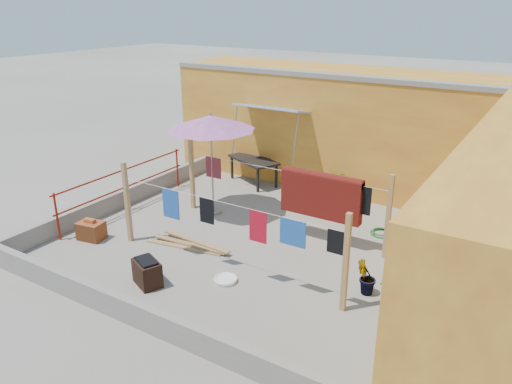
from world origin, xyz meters
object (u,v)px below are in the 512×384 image
at_px(brick_stack, 91,230).
at_px(plant_back_a, 332,185).
at_px(water_jug_b, 429,232).
at_px(water_jug_a, 438,280).
at_px(patio_umbrella, 211,123).
at_px(white_basin, 226,279).
at_px(outdoor_table, 254,161).
at_px(green_hose, 382,233).
at_px(brazier, 147,272).

height_order(brick_stack, plant_back_a, plant_back_a).
distance_m(water_jug_b, plant_back_a, 3.01).
relative_size(brick_stack, water_jug_a, 1.76).
bearing_deg(patio_umbrella, white_basin, -49.59).
bearing_deg(plant_back_a, outdoor_table, -179.61).
bearing_deg(green_hose, brick_stack, -145.94).
height_order(patio_umbrella, brick_stack, patio_umbrella).
height_order(outdoor_table, plant_back_a, plant_back_a).
xyz_separation_m(brick_stack, white_basin, (3.56, 0.09, -0.17)).
relative_size(outdoor_table, plant_back_a, 2.15).
bearing_deg(green_hose, white_basin, -117.20).
bearing_deg(white_basin, outdoor_table, 116.70).
xyz_separation_m(patio_umbrella, water_jug_a, (5.57, -0.61, -2.12)).
xyz_separation_m(brick_stack, water_jug_a, (6.98, 2.00, -0.05)).
bearing_deg(water_jug_b, white_basin, -125.89).
relative_size(white_basin, plant_back_a, 0.56).
height_order(patio_umbrella, green_hose, patio_umbrella).
relative_size(outdoor_table, green_hose, 3.38).
bearing_deg(white_basin, water_jug_a, 29.07).
distance_m(brazier, water_jug_b, 6.13).
relative_size(patio_umbrella, water_jug_b, 6.76).
relative_size(green_hose, plant_back_a, 0.64).
height_order(brazier, white_basin, brazier).
distance_m(brick_stack, plant_back_a, 6.12).
bearing_deg(green_hose, plant_back_a, 143.52).
xyz_separation_m(outdoor_table, brick_stack, (-1.10, -4.99, -0.45)).
height_order(water_jug_b, green_hose, water_jug_b).
distance_m(water_jug_a, plant_back_a, 4.59).
relative_size(water_jug_b, green_hose, 0.73).
bearing_deg(outdoor_table, plant_back_a, 0.39).
distance_m(outdoor_table, water_jug_a, 6.62).
height_order(patio_umbrella, water_jug_b, patio_umbrella).
relative_size(outdoor_table, water_jug_a, 5.02).
bearing_deg(water_jug_a, patio_umbrella, 173.71).
xyz_separation_m(water_jug_a, water_jug_b, (-0.65, 1.94, 0.01)).
bearing_deg(patio_umbrella, water_jug_a, -6.29).
distance_m(outdoor_table, green_hose, 4.53).
height_order(green_hose, plant_back_a, plant_back_a).
height_order(outdoor_table, brick_stack, outdoor_table).
bearing_deg(green_hose, outdoor_table, 162.48).
xyz_separation_m(outdoor_table, green_hose, (4.28, -1.35, -0.62)).
distance_m(patio_umbrella, brick_stack, 3.62).
bearing_deg(water_jug_a, brazier, -149.13).
bearing_deg(brazier, green_hose, 55.70).
xyz_separation_m(outdoor_table, white_basin, (2.46, -4.89, -0.62)).
bearing_deg(water_jug_a, white_basin, -150.93).
relative_size(water_jug_a, water_jug_b, 0.92).
bearing_deg(green_hose, brazier, -124.30).
xyz_separation_m(brick_stack, plant_back_a, (3.53, 5.00, 0.20)).
height_order(brick_stack, white_basin, brick_stack).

